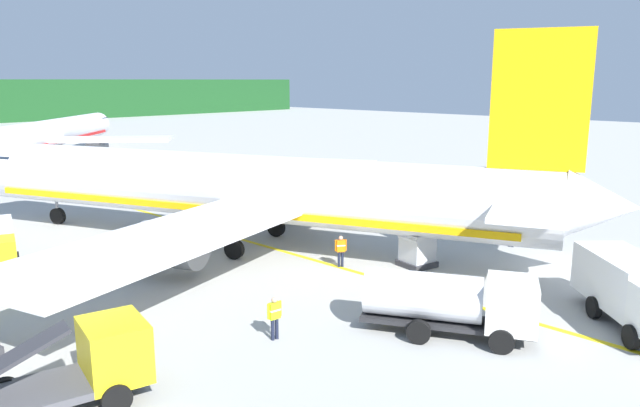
{
  "coord_description": "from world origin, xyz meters",
  "views": [
    {
      "loc": [
        -30.42,
        -11.01,
        9.59
      ],
      "look_at": [
        -6.58,
        11.74,
        2.75
      ],
      "focal_mm": 33.52,
      "sensor_mm": 36.0,
      "label": 1
    }
  ],
  "objects_px": {
    "airliner_mid_apron": "(50,134)",
    "service_truck_fuel": "(634,290)",
    "crew_loader_left": "(274,314)",
    "crew_loader_right": "(341,249)",
    "service_truck_baggage": "(80,368)",
    "service_truck_pushback": "(452,300)",
    "cargo_container_mid": "(417,250)",
    "crew_supervisor": "(512,229)",
    "airliner_foreground": "(241,189)"
  },
  "relations": [
    {
      "from": "airliner_mid_apron",
      "to": "service_truck_fuel",
      "type": "xyz_separation_m",
      "value": [
        -5.79,
        -68.87,
        -1.5
      ]
    },
    {
      "from": "crew_loader_left",
      "to": "crew_loader_right",
      "type": "relative_size",
      "value": 1.0
    },
    {
      "from": "crew_loader_left",
      "to": "crew_loader_right",
      "type": "distance_m",
      "value": 9.31
    },
    {
      "from": "service_truck_fuel",
      "to": "service_truck_baggage",
      "type": "bearing_deg",
      "value": 150.28
    },
    {
      "from": "service_truck_pushback",
      "to": "cargo_container_mid",
      "type": "distance_m",
      "value": 8.65
    },
    {
      "from": "airliner_mid_apron",
      "to": "service_truck_pushback",
      "type": "xyz_separation_m",
      "value": [
        -11.49,
        -64.16,
        -1.6
      ]
    },
    {
      "from": "service_truck_baggage",
      "to": "crew_supervisor",
      "type": "xyz_separation_m",
      "value": [
        25.21,
        -1.33,
        -0.13
      ]
    },
    {
      "from": "cargo_container_mid",
      "to": "crew_supervisor",
      "type": "bearing_deg",
      "value": -15.1
    },
    {
      "from": "airliner_mid_apron",
      "to": "service_truck_pushback",
      "type": "bearing_deg",
      "value": -100.15
    },
    {
      "from": "service_truck_pushback",
      "to": "crew_supervisor",
      "type": "height_order",
      "value": "service_truck_pushback"
    },
    {
      "from": "cargo_container_mid",
      "to": "crew_loader_left",
      "type": "bearing_deg",
      "value": -173.2
    },
    {
      "from": "service_truck_pushback",
      "to": "cargo_container_mid",
      "type": "relative_size",
      "value": 3.46
    },
    {
      "from": "service_truck_baggage",
      "to": "crew_loader_left",
      "type": "relative_size",
      "value": 3.93
    },
    {
      "from": "cargo_container_mid",
      "to": "crew_loader_right",
      "type": "xyz_separation_m",
      "value": [
        -2.85,
        2.79,
        0.09
      ]
    },
    {
      "from": "airliner_foreground",
      "to": "cargo_container_mid",
      "type": "distance_m",
      "value": 10.73
    },
    {
      "from": "service_truck_baggage",
      "to": "crew_loader_left",
      "type": "bearing_deg",
      "value": -6.43
    },
    {
      "from": "airliner_mid_apron",
      "to": "crew_loader_left",
      "type": "bearing_deg",
      "value": -105.39
    },
    {
      "from": "airliner_mid_apron",
      "to": "cargo_container_mid",
      "type": "relative_size",
      "value": 15.2
    },
    {
      "from": "airliner_mid_apron",
      "to": "cargo_container_mid",
      "type": "height_order",
      "value": "airliner_mid_apron"
    },
    {
      "from": "crew_loader_left",
      "to": "airliner_foreground",
      "type": "bearing_deg",
      "value": 55.99
    },
    {
      "from": "cargo_container_mid",
      "to": "crew_supervisor",
      "type": "relative_size",
      "value": 1.08
    },
    {
      "from": "airliner_foreground",
      "to": "crew_supervisor",
      "type": "distance_m",
      "value": 15.94
    },
    {
      "from": "service_truck_baggage",
      "to": "airliner_mid_apron",
      "type": "bearing_deg",
      "value": 68.23
    },
    {
      "from": "service_truck_pushback",
      "to": "crew_loader_right",
      "type": "xyz_separation_m",
      "value": [
        3.43,
        8.71,
        -0.41
      ]
    },
    {
      "from": "cargo_container_mid",
      "to": "crew_loader_right",
      "type": "height_order",
      "value": "cargo_container_mid"
    },
    {
      "from": "service_truck_fuel",
      "to": "crew_supervisor",
      "type": "relative_size",
      "value": 3.42
    },
    {
      "from": "airliner_foreground",
      "to": "service_truck_baggage",
      "type": "bearing_deg",
      "value": -144.74
    },
    {
      "from": "service_truck_pushback",
      "to": "crew_loader_right",
      "type": "relative_size",
      "value": 3.93
    },
    {
      "from": "airliner_foreground",
      "to": "crew_loader_right",
      "type": "relative_size",
      "value": 23.71
    },
    {
      "from": "airliner_foreground",
      "to": "service_truck_fuel",
      "type": "bearing_deg",
      "value": -81.27
    },
    {
      "from": "airliner_mid_apron",
      "to": "crew_supervisor",
      "type": "bearing_deg",
      "value": -88.35
    },
    {
      "from": "crew_supervisor",
      "to": "service_truck_fuel",
      "type": "bearing_deg",
      "value": -130.63
    },
    {
      "from": "crew_loader_left",
      "to": "service_truck_pushback",
      "type": "bearing_deg",
      "value": -43.04
    },
    {
      "from": "crew_supervisor",
      "to": "crew_loader_left",
      "type": "bearing_deg",
      "value": 178.31
    },
    {
      "from": "crew_loader_left",
      "to": "crew_supervisor",
      "type": "distance_m",
      "value": 18.14
    },
    {
      "from": "service_truck_pushback",
      "to": "crew_loader_left",
      "type": "height_order",
      "value": "service_truck_pushback"
    },
    {
      "from": "airliner_foreground",
      "to": "service_truck_pushback",
      "type": "xyz_separation_m",
      "value": [
        -2.57,
        -15.68,
        -1.99
      ]
    },
    {
      "from": "service_truck_pushback",
      "to": "cargo_container_mid",
      "type": "xyz_separation_m",
      "value": [
        6.29,
        5.92,
        -0.5
      ]
    },
    {
      "from": "service_truck_baggage",
      "to": "cargo_container_mid",
      "type": "distance_m",
      "value": 18.29
    },
    {
      "from": "airliner_mid_apron",
      "to": "crew_loader_right",
      "type": "distance_m",
      "value": 56.06
    },
    {
      "from": "service_truck_fuel",
      "to": "airliner_foreground",
      "type": "bearing_deg",
      "value": 98.73
    },
    {
      "from": "airliner_mid_apron",
      "to": "service_truck_baggage",
      "type": "xyz_separation_m",
      "value": [
        -23.47,
        -58.77,
        -1.82
      ]
    },
    {
      "from": "airliner_foreground",
      "to": "service_truck_pushback",
      "type": "distance_m",
      "value": 16.01
    },
    {
      "from": "service_truck_baggage",
      "to": "cargo_container_mid",
      "type": "bearing_deg",
      "value": 1.69
    },
    {
      "from": "service_truck_baggage",
      "to": "service_truck_pushback",
      "type": "bearing_deg",
      "value": -24.2
    },
    {
      "from": "service_truck_fuel",
      "to": "cargo_container_mid",
      "type": "distance_m",
      "value": 10.67
    },
    {
      "from": "service_truck_baggage",
      "to": "service_truck_pushback",
      "type": "distance_m",
      "value": 13.14
    },
    {
      "from": "airliner_mid_apron",
      "to": "crew_loader_right",
      "type": "bearing_deg",
      "value": -98.26
    },
    {
      "from": "airliner_mid_apron",
      "to": "crew_supervisor",
      "type": "xyz_separation_m",
      "value": [
        1.73,
        -60.11,
        -1.95
      ]
    },
    {
      "from": "crew_loader_right",
      "to": "crew_supervisor",
      "type": "bearing_deg",
      "value": -25.46
    }
  ]
}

